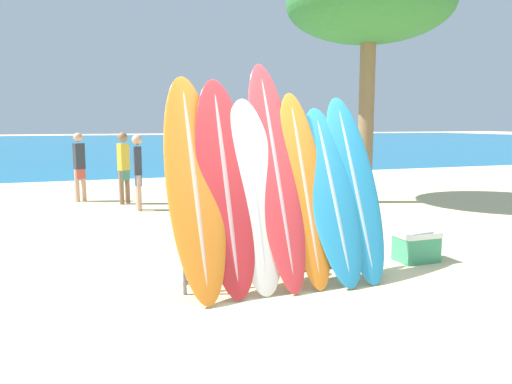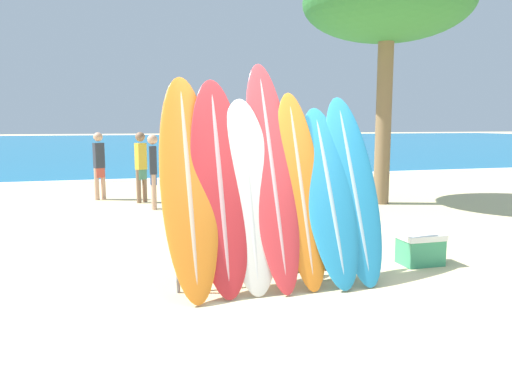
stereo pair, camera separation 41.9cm
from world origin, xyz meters
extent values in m
plane|color=beige|center=(0.00, 0.00, 0.00)|extent=(160.00, 160.00, 0.00)
cube|color=#146693|center=(0.00, 40.89, 0.00)|extent=(120.00, 60.00, 0.00)
cube|color=white|center=(0.00, 11.19, 0.01)|extent=(120.00, 0.60, 0.01)
cylinder|color=slate|center=(-1.34, 0.40, 0.44)|extent=(0.04, 0.04, 0.89)
cylinder|color=slate|center=(0.78, 0.40, 0.44)|extent=(0.04, 0.04, 0.89)
cylinder|color=slate|center=(-0.28, 0.40, 0.87)|extent=(2.16, 0.04, 0.04)
cylinder|color=slate|center=(-0.28, 0.40, 0.12)|extent=(2.16, 0.04, 0.04)
ellipsoid|color=orange|center=(-1.20, 0.50, 1.14)|extent=(0.58, 1.21, 2.27)
ellipsoid|color=beige|center=(-1.20, 0.50, 1.14)|extent=(0.10, 1.18, 2.19)
ellipsoid|color=red|center=(-0.87, 0.48, 1.12)|extent=(0.60, 1.02, 2.24)
ellipsoid|color=#D19A9C|center=(-0.87, 0.48, 1.12)|extent=(0.11, 0.98, 2.15)
ellipsoid|color=silver|center=(-0.57, 0.43, 1.01)|extent=(0.58, 0.88, 2.03)
ellipsoid|color=silver|center=(-0.57, 0.43, 1.01)|extent=(0.10, 0.85, 1.95)
ellipsoid|color=red|center=(-0.28, 0.53, 1.22)|extent=(0.51, 1.19, 2.44)
ellipsoid|color=#D59E9F|center=(-0.28, 0.53, 1.22)|extent=(0.09, 1.15, 2.35)
ellipsoid|color=orange|center=(0.02, 0.45, 1.05)|extent=(0.49, 0.95, 2.10)
ellipsoid|color=beige|center=(0.02, 0.45, 1.05)|extent=(0.09, 0.92, 2.02)
ellipsoid|color=teal|center=(0.34, 0.41, 0.97)|extent=(0.58, 1.03, 1.94)
ellipsoid|color=#98BACC|center=(0.34, 0.41, 0.97)|extent=(0.10, 1.00, 1.87)
ellipsoid|color=teal|center=(0.65, 0.45, 1.03)|extent=(0.56, 1.02, 2.06)
ellipsoid|color=#98BACC|center=(0.65, 0.45, 1.03)|extent=(0.10, 0.99, 1.98)
cylinder|color=tan|center=(-1.21, 5.71, 0.36)|extent=(0.10, 0.10, 0.72)
cylinder|color=tan|center=(-1.21, 5.56, 0.36)|extent=(0.10, 0.10, 0.72)
cube|color=#385693|center=(-1.21, 5.63, 0.61)|extent=(0.13, 0.21, 0.22)
cube|color=#2D333D|center=(-1.21, 5.63, 1.00)|extent=(0.15, 0.22, 0.56)
sphere|color=tan|center=(-1.21, 5.63, 1.42)|extent=(0.20, 0.20, 0.20)
cylinder|color=#846047|center=(-1.34, 6.62, 0.37)|extent=(0.10, 0.10, 0.74)
cylinder|color=#846047|center=(-1.47, 6.53, 0.37)|extent=(0.10, 0.10, 0.74)
cube|color=#478466|center=(-1.41, 6.57, 0.63)|extent=(0.24, 0.22, 0.22)
cube|color=gold|center=(-1.41, 6.57, 1.03)|extent=(0.27, 0.25, 0.58)
sphere|color=#846047|center=(-1.41, 6.57, 1.45)|extent=(0.21, 0.21, 0.21)
cylinder|color=tan|center=(-2.38, 7.23, 0.36)|extent=(0.10, 0.10, 0.73)
cylinder|color=tan|center=(-2.24, 7.30, 0.36)|extent=(0.10, 0.10, 0.73)
cube|color=#CC4C3D|center=(-2.31, 7.27, 0.62)|extent=(0.24, 0.21, 0.22)
cube|color=#2D333D|center=(-2.31, 7.27, 1.01)|extent=(0.26, 0.23, 0.57)
sphere|color=tan|center=(-2.31, 7.27, 1.44)|extent=(0.21, 0.21, 0.21)
cylinder|color=brown|center=(3.63, 5.04, 1.80)|extent=(0.33, 0.33, 3.61)
ellipsoid|color=#2D7033|center=(3.63, 5.04, 4.23)|extent=(3.54, 3.54, 1.59)
cube|color=#389366|center=(1.70, 0.66, 0.16)|extent=(0.50, 0.35, 0.32)
cube|color=white|center=(1.70, 0.66, 0.35)|extent=(0.52, 0.37, 0.07)
camera|label=1|loc=(-2.29, -4.49, 1.75)|focal=35.00mm
camera|label=2|loc=(-1.89, -4.62, 1.75)|focal=35.00mm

